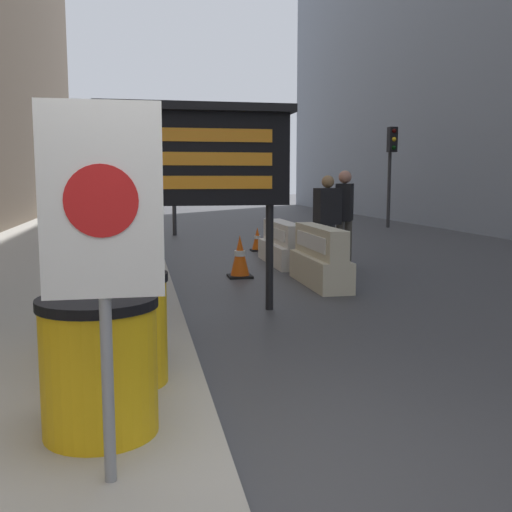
{
  "coord_description": "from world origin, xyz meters",
  "views": [
    {
      "loc": [
        -0.48,
        -2.92,
        1.69
      ],
      "look_at": [
        1.31,
        6.15,
        0.49
      ],
      "focal_mm": 42.0,
      "sensor_mm": 36.0,
      "label": 1
    }
  ],
  "objects": [
    {
      "name": "ground_plane",
      "position": [
        0.0,
        0.0,
        0.0
      ],
      "size": [
        120.0,
        120.0,
        0.0
      ],
      "primitive_type": "plane",
      "color": "#3F3F42"
    },
    {
      "name": "traffic_light_far_side",
      "position": [
        8.07,
        16.5,
        2.5
      ],
      "size": [
        0.28,
        0.45,
        3.43
      ],
      "color": "#2D2D30",
      "rests_on": "ground_plane"
    },
    {
      "name": "pedestrian_worker",
      "position": [
        2.96,
        7.67,
        1.03
      ],
      "size": [
        0.51,
        0.37,
        1.75
      ],
      "rotation": [
        0.0,
        0.0,
        0.23
      ],
      "color": "#333338",
      "rests_on": "ground_plane"
    },
    {
      "name": "pedestrian_passerby",
      "position": [
        3.38,
        7.94,
        1.09
      ],
      "size": [
        0.48,
        0.56,
        1.84
      ],
      "rotation": [
        0.0,
        0.0,
        4.25
      ],
      "color": "#514C42",
      "rests_on": "ground_plane"
    },
    {
      "name": "warning_sign",
      "position": [
        -0.65,
        0.04,
        1.45
      ],
      "size": [
        0.58,
        0.08,
        1.9
      ],
      "color": "gray",
      "rests_on": "sidewalk_left"
    },
    {
      "name": "traffic_cone_mid",
      "position": [
        2.26,
        10.77,
        0.27
      ],
      "size": [
        0.31,
        0.31,
        0.56
      ],
      "color": "black",
      "rests_on": "ground_plane"
    },
    {
      "name": "jersey_barrier_cream",
      "position": [
        2.35,
        6.14,
        0.41
      ],
      "size": [
        0.5,
        1.92,
        0.94
      ],
      "color": "beige",
      "rests_on": "ground_plane"
    },
    {
      "name": "barrel_drum_middle",
      "position": [
        -0.62,
        1.57,
        0.58
      ],
      "size": [
        0.71,
        0.71,
        0.83
      ],
      "color": "yellow",
      "rests_on": "sidewalk_left"
    },
    {
      "name": "barrel_drum_back",
      "position": [
        -0.8,
        2.47,
        0.58
      ],
      "size": [
        0.71,
        0.71,
        0.83
      ],
      "color": "yellow",
      "rests_on": "sidewalk_left"
    },
    {
      "name": "barrel_drum_foreground",
      "position": [
        -0.73,
        0.67,
        0.58
      ],
      "size": [
        0.71,
        0.71,
        0.83
      ],
      "color": "yellow",
      "rests_on": "sidewalk_left"
    },
    {
      "name": "traffic_cone_near",
      "position": [
        1.22,
        7.11,
        0.36
      ],
      "size": [
        0.41,
        0.41,
        0.73
      ],
      "color": "black",
      "rests_on": "ground_plane"
    },
    {
      "name": "traffic_light_near_curb",
      "position": [
        0.59,
        14.96,
        2.54
      ],
      "size": [
        0.28,
        0.44,
        3.48
      ],
      "color": "#2D2D30",
      "rests_on": "ground_plane"
    },
    {
      "name": "jersey_barrier_white",
      "position": [
        2.35,
        8.59,
        0.37
      ],
      "size": [
        0.6,
        2.15,
        0.83
      ],
      "color": "silver",
      "rests_on": "ground_plane"
    },
    {
      "name": "message_board",
      "position": [
        0.25,
        4.52,
        1.95
      ],
      "size": [
        2.43,
        0.36,
        2.6
      ],
      "color": "black",
      "rests_on": "ground_plane"
    }
  ]
}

